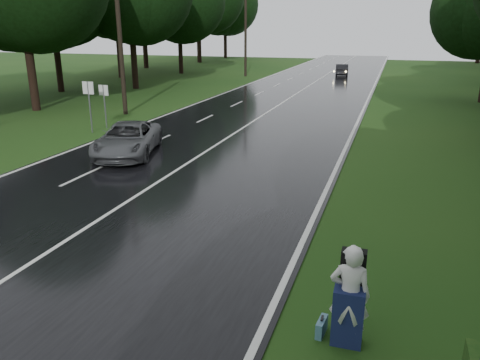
# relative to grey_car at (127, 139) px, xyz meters

# --- Properties ---
(road) EXTENTS (12.00, 140.00, 0.04)m
(road) POSITION_rel_grey_car_xyz_m (2.98, 8.77, -0.69)
(road) COLOR black
(road) RESTS_ON ground
(lane_center) EXTENTS (0.12, 140.00, 0.01)m
(lane_center) POSITION_rel_grey_car_xyz_m (2.98, 8.77, -0.67)
(lane_center) COLOR silver
(lane_center) RESTS_ON road
(grey_car) EXTENTS (3.57, 5.30, 1.35)m
(grey_car) POSITION_rel_grey_car_xyz_m (0.00, 0.00, 0.00)
(grey_car) COLOR #4D4F52
(grey_car) RESTS_ON road
(far_car) EXTENTS (1.79, 4.01, 1.28)m
(far_car) POSITION_rel_grey_car_xyz_m (4.76, 37.99, -0.03)
(far_car) COLOR black
(far_car) RESTS_ON road
(hitchhiker) EXTENTS (0.70, 0.63, 1.89)m
(hitchhiker) POSITION_rel_grey_car_xyz_m (10.26, -9.91, 0.16)
(hitchhiker) COLOR silver
(hitchhiker) RESTS_ON ground
(suitcase) EXTENTS (0.17, 0.44, 0.30)m
(suitcase) POSITION_rel_grey_car_xyz_m (9.81, -9.82, -0.56)
(suitcase) COLOR #457286
(suitcase) RESTS_ON ground
(utility_pole_mid) EXTENTS (1.80, 0.28, 9.52)m
(utility_pole_mid) POSITION_rel_grey_car_xyz_m (-5.52, 8.87, -0.71)
(utility_pole_mid) COLOR black
(utility_pole_mid) RESTS_ON ground
(utility_pole_far) EXTENTS (1.80, 0.28, 9.24)m
(utility_pole_far) POSITION_rel_grey_car_xyz_m (-5.52, 34.31, -0.71)
(utility_pole_far) COLOR black
(utility_pole_far) RESTS_ON ground
(road_sign_a) EXTENTS (0.63, 0.10, 2.64)m
(road_sign_a) POSITION_rel_grey_car_xyz_m (-4.22, 3.45, -0.71)
(road_sign_a) COLOR white
(road_sign_a) RESTS_ON ground
(road_sign_b) EXTENTS (0.56, 0.10, 2.33)m
(road_sign_b) POSITION_rel_grey_car_xyz_m (-4.22, 4.77, -0.71)
(road_sign_b) COLOR white
(road_sign_b) RESTS_ON ground
(tree_left_d) EXTENTS (9.16, 9.16, 14.32)m
(tree_left_d) POSITION_rel_grey_car_xyz_m (-11.90, 8.26, -0.71)
(tree_left_d) COLOR black
(tree_left_d) RESTS_ON ground
(tree_left_e) EXTENTS (9.29, 9.29, 14.51)m
(tree_left_e) POSITION_rel_grey_car_xyz_m (-11.59, 20.65, -0.71)
(tree_left_e) COLOR black
(tree_left_e) RESTS_ON ground
(tree_left_f) EXTENTS (8.82, 8.82, 13.77)m
(tree_left_f) POSITION_rel_grey_car_xyz_m (-13.86, 35.21, -0.71)
(tree_left_f) COLOR black
(tree_left_f) RESTS_ON ground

